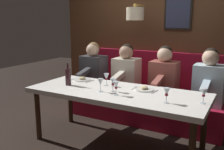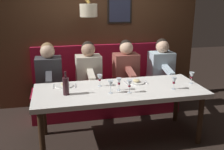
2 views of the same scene
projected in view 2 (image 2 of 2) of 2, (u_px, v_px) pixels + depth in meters
The scene contains 17 objects.
ground_plane at pixel (119, 138), 3.66m from camera, with size 12.00×12.00×0.00m, color black.
dining_table at pixel (119, 93), 3.46m from camera, with size 0.90×2.23×0.74m.
banquette_bench at pixel (106, 100), 4.42m from camera, with size 0.52×2.43×0.45m, color maroon.
back_wall_panel at pixel (100, 28), 4.63m from camera, with size 0.59×3.63×2.90m.
diner_nearest at pixel (161, 63), 4.45m from camera, with size 0.60×0.40×0.79m.
diner_near at pixel (126, 65), 4.32m from camera, with size 0.60×0.40×0.79m.
diner_middle at pixel (89, 68), 4.19m from camera, with size 0.60×0.40×0.79m.
diner_far at pixel (49, 70), 4.06m from camera, with size 0.60×0.40×0.79m.
place_setting_0 at pixel (65, 85), 3.54m from camera, with size 0.24×0.32×0.05m.
place_setting_1 at pixel (136, 82), 3.68m from camera, with size 0.24×0.32×0.05m.
wine_glass_0 at pixel (111, 84), 3.25m from camera, with size 0.07×0.07×0.16m.
wine_glass_1 at pixel (119, 82), 3.36m from camera, with size 0.07×0.07×0.16m.
wine_glass_2 at pixel (192, 75), 3.62m from camera, with size 0.07×0.07×0.16m.
wine_glass_3 at pixel (129, 84), 3.27m from camera, with size 0.07×0.07×0.16m.
wine_glass_4 at pixel (100, 78), 3.51m from camera, with size 0.07×0.07×0.16m.
wine_glass_5 at pixel (174, 81), 3.39m from camera, with size 0.07×0.07×0.16m.
wine_bottle at pixel (66, 86), 3.20m from camera, with size 0.08×0.08×0.30m.
Camera 2 is at (-3.15, 0.80, 1.90)m, focal length 41.80 mm.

